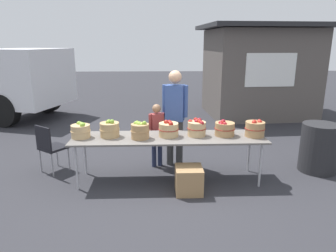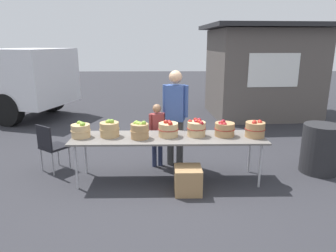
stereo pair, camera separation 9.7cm
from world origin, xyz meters
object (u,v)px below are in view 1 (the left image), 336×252
(vendor_adult, at_px, (175,111))
(trash_barrel, at_px, (319,148))
(apple_basket_green_0, at_px, (81,131))
(folding_chair, at_px, (50,145))
(market_table, at_px, (169,139))
(apple_basket_red_3, at_px, (255,129))
(apple_basket_green_2, at_px, (140,130))
(apple_basket_red_2, at_px, (224,129))
(apple_basket_red_0, at_px, (169,129))
(apple_basket_red_1, at_px, (197,128))
(produce_crate, at_px, (189,180))
(apple_basket_green_1, at_px, (110,129))
(child_customer, at_px, (157,130))

(vendor_adult, relative_size, trash_barrel, 2.04)
(apple_basket_green_0, distance_m, folding_chair, 0.82)
(market_table, height_order, apple_basket_red_3, apple_basket_red_3)
(market_table, height_order, folding_chair, folding_chair)
(apple_basket_green_2, distance_m, folding_chair, 1.70)
(apple_basket_green_2, height_order, apple_basket_red_2, apple_basket_green_2)
(apple_basket_red_3, bearing_deg, vendor_adult, 151.61)
(folding_chair, distance_m, trash_barrel, 4.71)
(apple_basket_red_0, distance_m, apple_basket_red_2, 0.91)
(apple_basket_green_0, height_order, apple_basket_red_1, apple_basket_red_1)
(apple_basket_green_2, xyz_separation_m, apple_basket_red_3, (1.85, 0.05, -0.00))
(apple_basket_red_0, relative_size, produce_crate, 0.83)
(apple_basket_green_1, bearing_deg, produce_crate, -22.11)
(vendor_adult, xyz_separation_m, trash_barrel, (2.52, -0.38, -0.60))
(apple_basket_red_1, relative_size, produce_crate, 0.77)
(apple_basket_green_0, xyz_separation_m, folding_chair, (-0.64, 0.37, -0.36))
(vendor_adult, bearing_deg, apple_basket_green_2, 64.40)
(trash_barrel, bearing_deg, produce_crate, -162.69)
(market_table, bearing_deg, apple_basket_red_1, 6.18)
(vendor_adult, bearing_deg, apple_basket_red_0, 91.22)
(apple_basket_red_2, xyz_separation_m, trash_barrel, (1.75, 0.24, -0.44))
(market_table, relative_size, apple_basket_red_2, 9.23)
(apple_basket_red_0, height_order, apple_basket_red_3, apple_basket_red_3)
(market_table, distance_m, vendor_adult, 0.75)
(apple_basket_red_1, xyz_separation_m, apple_basket_red_3, (0.94, -0.07, -0.00))
(market_table, relative_size, produce_crate, 7.66)
(folding_chair, bearing_deg, market_table, -153.54)
(apple_basket_green_2, distance_m, apple_basket_red_0, 0.47)
(apple_basket_red_1, bearing_deg, apple_basket_green_0, -179.02)
(apple_basket_green_0, height_order, produce_crate, apple_basket_green_0)
(apple_basket_red_1, bearing_deg, child_customer, 139.45)
(apple_basket_red_0, bearing_deg, folding_chair, 170.30)
(market_table, height_order, produce_crate, market_table)
(vendor_adult, relative_size, folding_chair, 2.04)
(apple_basket_green_0, relative_size, child_customer, 0.27)
(market_table, distance_m, apple_basket_green_2, 0.49)
(apple_basket_green_1, relative_size, apple_basket_green_2, 1.07)
(apple_basket_red_0, bearing_deg, apple_basket_green_2, -167.77)
(apple_basket_red_1, bearing_deg, apple_basket_green_1, -179.85)
(apple_basket_red_0, height_order, vendor_adult, vendor_adult)
(apple_basket_red_3, bearing_deg, apple_basket_green_0, 179.29)
(apple_basket_green_2, bearing_deg, vendor_adult, 50.68)
(apple_basket_red_1, xyz_separation_m, child_customer, (-0.65, 0.56, -0.19))
(apple_basket_red_3, bearing_deg, produce_crate, -158.33)
(apple_basket_red_1, relative_size, apple_basket_red_2, 0.93)
(apple_basket_green_0, height_order, apple_basket_red_2, same)
(apple_basket_green_1, distance_m, vendor_adult, 1.26)
(apple_basket_green_1, xyz_separation_m, folding_chair, (-1.10, 0.34, -0.37))
(apple_basket_red_2, distance_m, child_customer, 1.25)
(apple_basket_green_2, xyz_separation_m, apple_basket_red_1, (0.91, 0.11, -0.00))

